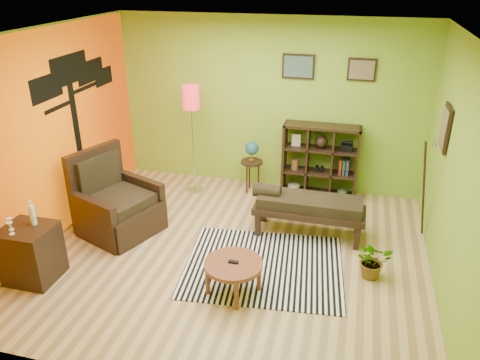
% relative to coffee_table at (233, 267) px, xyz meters
% --- Properties ---
extents(ground, '(5.00, 5.00, 0.00)m').
position_rel_coffee_table_xyz_m(ground, '(-0.22, 0.78, -0.35)').
color(ground, tan).
rests_on(ground, ground).
extents(room_shell, '(5.04, 4.54, 2.82)m').
position_rel_coffee_table_xyz_m(room_shell, '(-0.31, 0.80, 1.45)').
color(room_shell, '#87B42E').
rests_on(room_shell, ground).
extents(zebra_rug, '(2.12, 1.81, 0.01)m').
position_rel_coffee_table_xyz_m(zebra_rug, '(0.24, 0.59, -0.35)').
color(zebra_rug, white).
rests_on(zebra_rug, ground).
extents(coffee_table, '(0.67, 0.67, 0.43)m').
position_rel_coffee_table_xyz_m(coffee_table, '(0.00, 0.00, 0.00)').
color(coffee_table, brown).
rests_on(coffee_table, ground).
extents(armchair, '(1.23, 1.22, 1.17)m').
position_rel_coffee_table_xyz_m(armchair, '(-1.99, 0.97, -0.00)').
color(armchair, black).
rests_on(armchair, ground).
extents(side_cabinet, '(0.59, 0.54, 1.01)m').
position_rel_coffee_table_xyz_m(side_cabinet, '(-2.42, -0.33, -0.00)').
color(side_cabinet, black).
rests_on(side_cabinet, ground).
extents(floor_lamp, '(0.27, 0.27, 1.80)m').
position_rel_coffee_table_xyz_m(floor_lamp, '(-1.33, 2.42, 1.10)').
color(floor_lamp, silver).
rests_on(floor_lamp, ground).
extents(globe_table, '(0.36, 0.36, 0.88)m').
position_rel_coffee_table_xyz_m(globe_table, '(-0.41, 2.68, 0.31)').
color(globe_table, black).
rests_on(globe_table, ground).
extents(cube_shelf, '(1.20, 0.35, 1.20)m').
position_rel_coffee_table_xyz_m(cube_shelf, '(0.70, 2.81, 0.25)').
color(cube_shelf, black).
rests_on(cube_shelf, ground).
extents(bench, '(1.55, 0.55, 0.71)m').
position_rel_coffee_table_xyz_m(bench, '(0.63, 1.51, 0.10)').
color(bench, black).
rests_on(bench, ground).
extents(potted_plant, '(0.54, 0.57, 0.37)m').
position_rel_coffee_table_xyz_m(potted_plant, '(1.55, 0.71, -0.17)').
color(potted_plant, '#26661E').
rests_on(potted_plant, ground).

